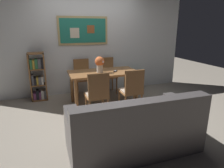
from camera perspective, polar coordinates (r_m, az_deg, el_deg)
The scene contains 12 objects.
ground_plane at distance 4.05m, azimuth -1.48°, elevation -8.17°, with size 12.00×12.00×0.00m, color gray.
wall_back_with_painting at distance 5.14m, azimuth -6.74°, elevation 12.05°, with size 5.20×0.14×2.60m.
dining_table at distance 4.31m, azimuth -2.44°, elevation 2.30°, with size 1.49×0.80×0.74m.
dining_chair_far_right at distance 5.13m, azimuth -1.36°, elevation 3.45°, with size 0.40×0.41×0.91m.
dining_chair_near_left at distance 3.57m, azimuth -4.26°, elevation -2.39°, with size 0.40×0.41×0.91m.
dining_chair_near_right at distance 3.81m, azimuth 5.89°, elevation -1.19°, with size 0.40×0.41×0.91m.
dining_chair_far_left at distance 4.94m, azimuth -8.64°, elevation 2.76°, with size 0.40×0.41×0.91m.
leather_couch at distance 2.78m, azimuth 6.56°, elevation -13.25°, with size 1.80×0.84×0.84m.
bookshelf at distance 4.88m, azimuth -20.71°, elevation 1.69°, with size 0.36×0.28×1.12m.
potted_ivy at distance 5.49m, azimuth 6.91°, elevation 1.56°, with size 0.34×0.34×0.53m.
flower_vase at distance 4.18m, azimuth -3.60°, elevation 6.08°, with size 0.21×0.21×0.34m.
tv_remote at distance 4.29m, azimuth 0.98°, elevation 3.80°, with size 0.13×0.15×0.02m.
Camera 1 is at (-1.10, -3.52, 1.68)m, focal length 31.44 mm.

